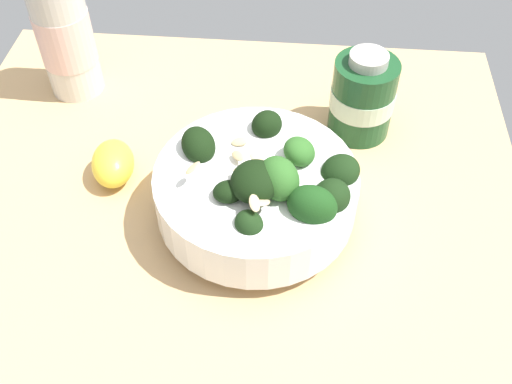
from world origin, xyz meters
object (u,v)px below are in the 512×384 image
at_px(lemon_wedge, 113,163).
at_px(bottle_tall, 363,97).
at_px(bowl_of_broccoli, 259,189).
at_px(bottle_short, 64,33).

distance_m(lemon_wedge, bottle_tall, 0.30).
xyz_separation_m(lemon_wedge, bottle_tall, (0.28, 0.11, 0.03)).
distance_m(bowl_of_broccoli, lemon_wedge, 0.18).
distance_m(bowl_of_broccoli, bottle_tall, 0.19).
bearing_deg(bowl_of_broccoli, bottle_tall, 54.65).
bearing_deg(bottle_short, lemon_wedge, -60.22).
relative_size(lemon_wedge, bottle_short, 0.38).
height_order(bowl_of_broccoli, lemon_wedge, bowl_of_broccoli).
bearing_deg(bottle_short, bottle_tall, -7.77).
bearing_deg(bottle_tall, bowl_of_broccoli, -125.35).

